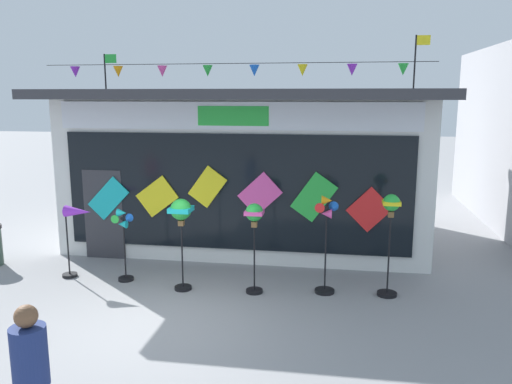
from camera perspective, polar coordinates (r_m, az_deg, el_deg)
The scene contains 8 objects.
ground_plane at distance 8.61m, azimuth -11.18°, elevation -14.25°, with size 80.00×80.00×0.00m, color gray.
kite_shop_building at distance 12.94m, azimuth -0.45°, elevation 3.13°, with size 8.61×5.59×4.98m.
wind_spinner_far_left at distance 10.70m, azimuth -19.46°, elevation -3.19°, with size 0.68×0.29×1.47m.
wind_spinner_left at distance 10.26m, azimuth -14.63°, elevation -4.50°, with size 0.39×0.30×1.46m.
wind_spinner_center_left at distance 9.48m, azimuth -8.35°, elevation -2.72°, with size 0.40×0.40×1.75m.
wind_spinner_center_right at distance 9.25m, azimuth -0.19°, elevation -3.50°, with size 0.33×0.33×1.69m.
wind_spinner_right at distance 9.34m, azimuth 7.84°, elevation -4.20°, with size 0.42×0.37×1.85m.
wind_spinner_far_right at distance 9.41m, azimuth 14.80°, elevation -3.16°, with size 0.36×0.36×1.89m.
Camera 1 is at (2.82, -7.29, 3.61)m, focal length 35.79 mm.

